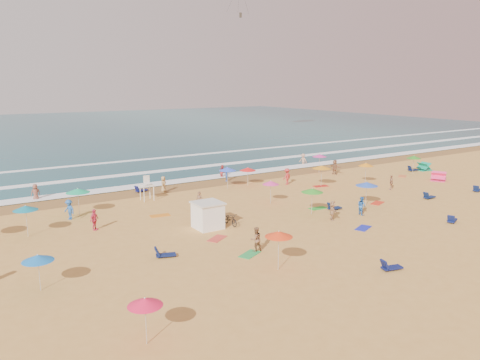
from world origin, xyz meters
TOP-DOWN VIEW (x-y plane):
  - ground at (0.00, 0.00)m, footprint 220.00×220.00m
  - ocean at (0.00, 84.00)m, footprint 220.00×140.00m
  - wet_sand at (0.00, 12.50)m, footprint 220.00×220.00m
  - surf_foam at (0.00, 21.32)m, footprint 200.00×18.70m
  - cabana at (-6.75, -2.29)m, footprint 2.00×2.00m
  - cabana_roof at (-6.75, -2.29)m, footprint 2.20×2.20m
  - bicycle at (-4.85, -2.59)m, footprint 0.69×1.92m
  - lifeguard_stand at (-7.44, 8.76)m, footprint 1.20×1.20m
  - beach_umbrellas at (-0.44, 1.23)m, footprint 50.52×27.80m
  - loungers at (8.01, -4.18)m, footprint 41.14×29.26m
  - towels at (0.07, -2.72)m, footprint 50.87×14.79m
  - popup_tents at (27.28, 1.71)m, footprint 6.60×7.21m
  - beachgoers at (0.48, 5.24)m, footprint 44.11×25.54m

SIDE VIEW (x-z plane):
  - ground at x=0.00m, z-range 0.00..0.00m
  - ocean at x=0.00m, z-range -0.09..0.09m
  - wet_sand at x=0.00m, z-range 0.01..0.01m
  - towels at x=0.07m, z-range 0.00..0.03m
  - surf_foam at x=0.00m, z-range 0.08..0.12m
  - loungers at x=8.01m, z-range 0.00..0.34m
  - bicycle at x=-4.85m, z-range 0.00..1.01m
  - popup_tents at x=27.28m, z-range 0.00..1.20m
  - beachgoers at x=0.48m, z-range -0.23..1.88m
  - cabana at x=-6.75m, z-range 0.00..2.00m
  - lifeguard_stand at x=-7.44m, z-range 0.00..2.10m
  - cabana_roof at x=-6.75m, z-range 2.00..2.12m
  - beach_umbrellas at x=-0.44m, z-range 1.75..2.53m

